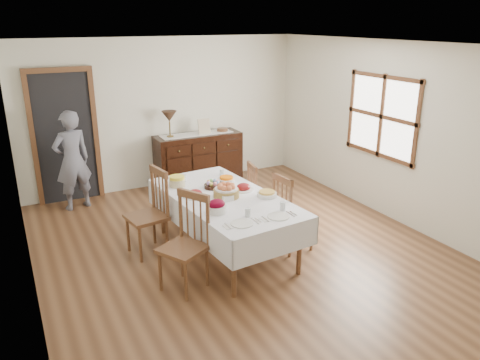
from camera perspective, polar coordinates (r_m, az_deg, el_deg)
name	(u,v)px	position (r m, az deg, el deg)	size (l,w,h in m)	color
ground	(243,251)	(6.19, 0.43, -8.61)	(6.00, 6.00, 0.00)	brown
room_shell	(218,122)	(5.93, -2.69, 7.03)	(5.02, 6.02, 2.65)	white
dining_table	(225,203)	(5.89, -1.89, -2.81)	(1.34, 2.34, 0.77)	silver
chair_left_near	(186,241)	(5.22, -6.58, -7.45)	(0.62, 0.62, 1.09)	brown
chair_left_far	(150,211)	(6.06, -10.90, -3.77)	(0.53, 0.53, 1.11)	brown
chair_right_near	(290,212)	(6.05, 6.15, -3.92)	(0.45, 0.45, 1.04)	brown
chair_right_far	(260,194)	(6.74, 2.48, -1.78)	(0.46, 0.46, 0.94)	brown
sideboard	(198,159)	(8.51, -5.08, 2.54)	(1.55, 0.56, 0.93)	black
person	(72,157)	(7.71, -19.81, 2.62)	(0.53, 0.34, 1.68)	slate
bread_basket	(226,191)	(5.80, -1.69, -1.38)	(0.32, 0.32, 0.18)	olive
egg_basket	(213,185)	(6.14, -3.29, -0.61)	(0.24, 0.24, 0.10)	black
ham_platter_a	(195,194)	(5.86, -5.52, -1.76)	(0.30, 0.30, 0.11)	silver
ham_platter_b	(243,188)	(6.05, 0.41, -0.97)	(0.27, 0.27, 0.11)	silver
beet_bowl	(217,207)	(5.36, -2.88, -3.27)	(0.23, 0.23, 0.16)	silver
carrot_bowl	(226,180)	(6.30, -1.67, -0.02)	(0.24, 0.24, 0.09)	silver
pineapple_bowl	(177,181)	(6.24, -7.68, -0.15)	(0.21, 0.21, 0.14)	tan
casserole_dish	(267,194)	(5.84, 3.29, -1.72)	(0.25, 0.25, 0.07)	silver
butter_dish	(227,198)	(5.70, -1.56, -2.22)	(0.15, 0.10, 0.07)	silver
setting_left	(243,220)	(5.13, 0.43, -4.87)	(0.43, 0.31, 0.10)	silver
setting_right	(279,213)	(5.33, 4.84, -4.02)	(0.43, 0.31, 0.10)	silver
glass_far_a	(184,178)	(6.42, -6.80, 0.23)	(0.07, 0.07, 0.09)	silver
glass_far_b	(222,172)	(6.63, -2.23, 0.95)	(0.06, 0.06, 0.09)	silver
runner	(197,134)	(8.40, -5.32, 5.62)	(1.30, 0.35, 0.01)	silver
table_lamp	(169,117)	(8.15, -8.62, 7.60)	(0.26, 0.26, 0.46)	brown
picture_frame	(204,127)	(8.35, -4.40, 6.51)	(0.22, 0.08, 0.28)	tan
deco_bowl	(222,130)	(8.57, -2.17, 6.13)	(0.20, 0.20, 0.06)	brown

